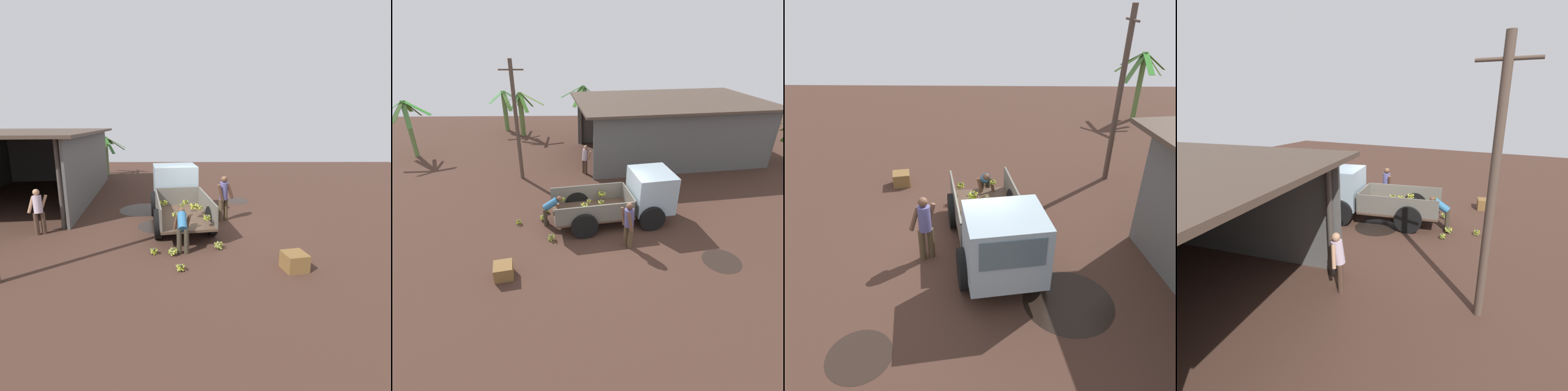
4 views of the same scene
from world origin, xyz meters
TOP-DOWN VIEW (x-y plane):
  - ground at (0.00, 0.00)m, footprint 36.00×36.00m
  - mud_patch_0 at (3.56, -1.71)m, footprint 1.24×1.24m
  - mud_patch_1 at (2.09, 2.45)m, footprint 1.99×1.99m
  - mud_patch_2 at (-0.01, 1.49)m, footprint 1.58×1.58m
  - cargo_truck at (1.16, 0.95)m, footprint 4.77×2.57m
  - warehouse_shed at (4.48, 8.24)m, footprint 11.36×8.09m
  - utility_pole at (-4.03, 4.87)m, footprint 1.09×0.18m
  - banana_palm_0 at (-10.89, 8.10)m, footprint 2.66×2.49m
  - banana_palm_2 at (-0.87, 12.47)m, footprint 2.59×2.61m
  - banana_palm_3 at (-5.17, 12.18)m, footprint 2.85×2.33m
  - banana_palm_4 at (-6.60, 13.49)m, footprint 2.47×2.70m
  - person_foreground_visitor at (0.57, -0.85)m, footprint 0.53×0.68m
  - person_worker_loading at (-2.18, 0.60)m, footprint 0.75×0.58m
  - person_bystander_near_shed at (-0.81, 5.40)m, footprint 0.55×0.59m
  - banana_bunch_on_ground_0 at (-2.52, 0.85)m, footprint 0.28×0.27m
  - banana_bunch_on_ground_1 at (-3.45, 0.60)m, footprint 0.25×0.25m
  - banana_bunch_on_ground_2 at (-2.44, 1.40)m, footprint 0.22×0.22m
  - banana_bunch_on_ground_3 at (-2.09, -0.46)m, footprint 0.29×0.27m
  - wooden_crate_0 at (-3.38, -2.28)m, footprint 0.67×0.67m

SIDE VIEW (x-z plane):
  - ground at x=0.00m, z-range 0.00..0.00m
  - mud_patch_0 at x=3.56m, z-range 0.00..0.01m
  - mud_patch_1 at x=2.09m, z-range 0.00..0.01m
  - mud_patch_2 at x=-0.01m, z-range 0.00..0.01m
  - banana_bunch_on_ground_2 at x=-2.44m, z-range 0.01..0.20m
  - banana_bunch_on_ground_1 at x=-3.45m, z-range 0.01..0.20m
  - banana_bunch_on_ground_0 at x=-2.52m, z-range 0.02..0.24m
  - banana_bunch_on_ground_3 at x=-2.09m, z-range 0.02..0.24m
  - wooden_crate_0 at x=-3.38m, z-range 0.00..0.45m
  - person_worker_loading at x=-2.18m, z-range 0.12..1.32m
  - person_bystander_near_shed at x=-0.81m, z-range 0.09..1.62m
  - person_foreground_visitor at x=0.57m, z-range 0.09..1.82m
  - cargo_truck at x=1.16m, z-range 0.05..2.03m
  - banana_palm_4 at x=-6.60m, z-range 0.08..2.98m
  - banana_palm_3 at x=-5.17m, z-range 0.08..3.10m
  - banana_palm_2 at x=-0.87m, z-range 0.12..3.51m
  - banana_palm_0 at x=-10.89m, z-range 0.20..3.47m
  - warehouse_shed at x=4.48m, z-range 0.77..4.03m
  - utility_pole at x=-4.03m, z-range 0.07..5.68m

